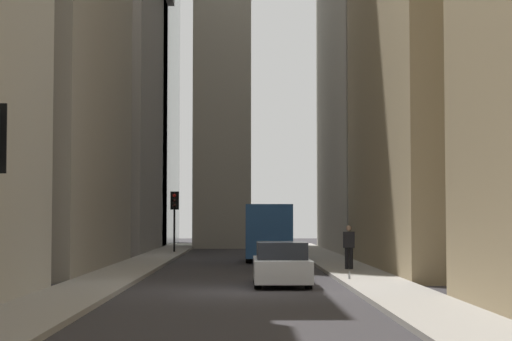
{
  "coord_description": "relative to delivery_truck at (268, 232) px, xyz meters",
  "views": [
    {
      "loc": [
        -26.05,
        -0.2,
        2.2
      ],
      "look_at": [
        12.04,
        -0.71,
        4.23
      ],
      "focal_mm": 62.01,
      "sensor_mm": 36.0,
      "label": 1
    }
  ],
  "objects": [
    {
      "name": "delivery_truck",
      "position": [
        0.0,
        0.0,
        0.0
      ],
      "size": [
        6.46,
        2.25,
        2.84
      ],
      "color": "#285699",
      "rests_on": "ground_plane"
    },
    {
      "name": "sidewalk_left",
      "position": [
        -19.06,
        -3.1,
        -1.39
      ],
      "size": [
        90.0,
        2.2,
        0.14
      ],
      "primitive_type": "cube",
      "color": "gray",
      "rests_on": "ground_plane"
    },
    {
      "name": "pedestrian",
      "position": [
        -9.66,
        -3.0,
        -0.37
      ],
      "size": [
        0.26,
        0.44,
        1.75
      ],
      "color": "black",
      "rests_on": "sidewalk_left"
    },
    {
      "name": "sidewalk_right",
      "position": [
        -19.06,
        5.9,
        -1.39
      ],
      "size": [
        90.0,
        2.2,
        0.14
      ],
      "primitive_type": "cube",
      "color": "gray",
      "rests_on": "ground_plane"
    },
    {
      "name": "ground_plane",
      "position": [
        -19.06,
        1.4,
        -1.46
      ],
      "size": [
        135.0,
        135.0,
        0.0
      ],
      "primitive_type": "plane",
      "color": "#302D30"
    },
    {
      "name": "sedan_silver",
      "position": [
        -16.5,
        0.0,
        -0.8
      ],
      "size": [
        4.3,
        1.78,
        1.42
      ],
      "color": "#B7BABF",
      "rests_on": "ground_plane"
    },
    {
      "name": "church_spire",
      "position": [
        19.24,
        2.79,
        16.1
      ],
      "size": [
        4.57,
        4.57,
        33.53
      ],
      "color": "#A8A091",
      "rests_on": "ground_plane"
    },
    {
      "name": "discarded_bottle",
      "position": [
        -15.47,
        -2.32,
        -1.21
      ],
      "size": [
        0.07,
        0.07,
        0.27
      ],
      "color": "#999EA3",
      "rests_on": "sidewalk_left"
    },
    {
      "name": "traffic_light_midblock",
      "position": [
        8.45,
        5.43,
        1.35
      ],
      "size": [
        0.43,
        0.52,
        3.64
      ],
      "color": "black",
      "rests_on": "sidewalk_right"
    },
    {
      "name": "building_right_far",
      "position": [
        12.65,
        11.99,
        9.36
      ],
      "size": [
        17.02,
        10.5,
        21.61
      ],
      "color": "gray",
      "rests_on": "ground_plane"
    }
  ]
}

